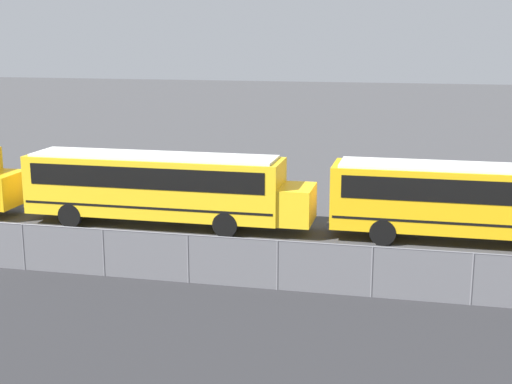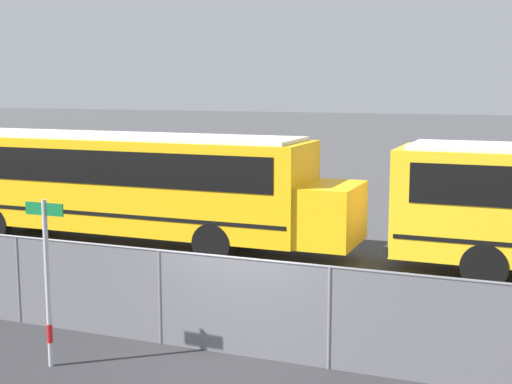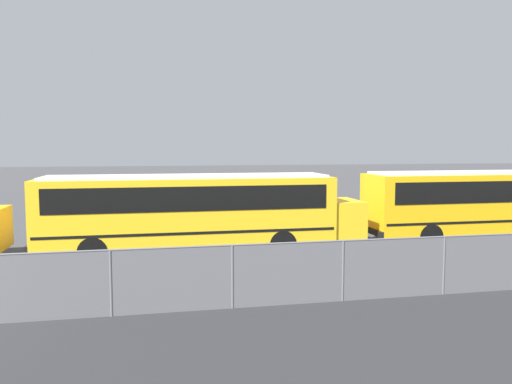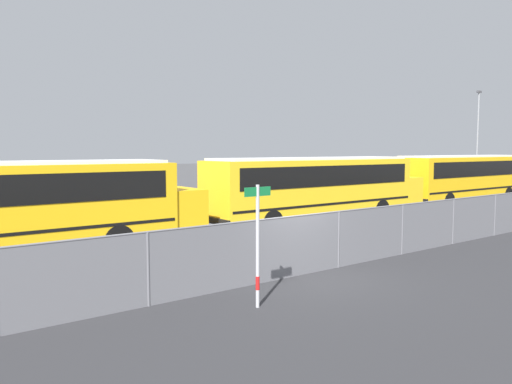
% 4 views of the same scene
% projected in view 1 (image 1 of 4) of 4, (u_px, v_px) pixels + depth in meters
% --- Properties ---
extents(school_bus_4, '(12.57, 2.45, 3.12)m').
position_uv_depth(school_bus_4, '(160.00, 184.00, 30.53)').
color(school_bus_4, yellow).
rests_on(school_bus_4, ground_plane).
extents(school_bus_5, '(12.57, 2.45, 3.12)m').
position_uv_depth(school_bus_5, '(481.00, 198.00, 27.95)').
color(school_bus_5, yellow).
rests_on(school_bus_5, ground_plane).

